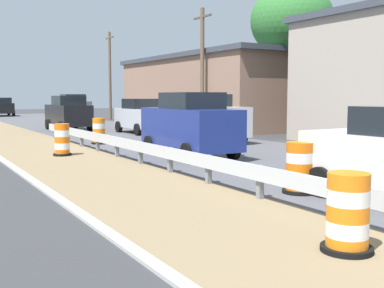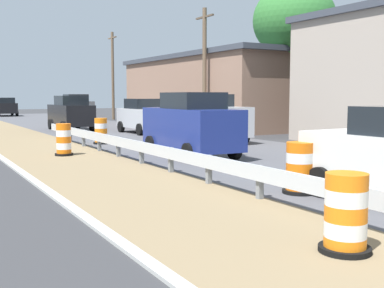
{
  "view_description": "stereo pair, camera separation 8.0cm",
  "coord_description": "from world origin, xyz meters",
  "px_view_note": "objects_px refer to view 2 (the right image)",
  "views": [
    {
      "loc": [
        -3.84,
        1.06,
        2.13
      ],
      "look_at": [
        1.53,
        10.31,
        1.06
      ],
      "focal_mm": 45.51,
      "sensor_mm": 36.0,
      "label": 1
    },
    {
      "loc": [
        -3.77,
        1.02,
        2.13
      ],
      "look_at": [
        1.53,
        10.31,
        1.06
      ],
      "focal_mm": 45.51,
      "sensor_mm": 36.0,
      "label": 2
    }
  ],
  "objects_px": {
    "traffic_barrel_far": "(101,132)",
    "traffic_barrel_mid": "(64,141)",
    "car_lead_near_lane": "(6,107)",
    "car_trailing_near_lane": "(208,118)",
    "traffic_barrel_nearest": "(346,217)",
    "utility_pole_far": "(113,74)",
    "utility_pole_mid": "(204,68)",
    "car_distant_b": "(191,125)",
    "traffic_barrel_close": "(300,170)",
    "car_distant_a": "(145,116)",
    "car_mid_far_lane": "(76,108)",
    "car_lead_far_lane": "(71,113)"
  },
  "relations": [
    {
      "from": "traffic_barrel_mid",
      "to": "car_distant_b",
      "type": "height_order",
      "value": "car_distant_b"
    },
    {
      "from": "utility_pole_far",
      "to": "car_lead_near_lane",
      "type": "bearing_deg",
      "value": 118.93
    },
    {
      "from": "traffic_barrel_nearest",
      "to": "car_lead_far_lane",
      "type": "height_order",
      "value": "car_lead_far_lane"
    },
    {
      "from": "traffic_barrel_far",
      "to": "utility_pole_mid",
      "type": "xyz_separation_m",
      "value": [
        7.39,
        3.41,
        3.16
      ]
    },
    {
      "from": "utility_pole_far",
      "to": "traffic_barrel_mid",
      "type": "bearing_deg",
      "value": -114.35
    },
    {
      "from": "traffic_barrel_nearest",
      "to": "utility_pole_far",
      "type": "distance_m",
      "value": 38.12
    },
    {
      "from": "car_mid_far_lane",
      "to": "traffic_barrel_close",
      "type": "bearing_deg",
      "value": -5.73
    },
    {
      "from": "traffic_barrel_nearest",
      "to": "traffic_barrel_far",
      "type": "bearing_deg",
      "value": 82.56
    },
    {
      "from": "traffic_barrel_far",
      "to": "traffic_barrel_nearest",
      "type": "bearing_deg",
      "value": -97.44
    },
    {
      "from": "car_lead_near_lane",
      "to": "car_distant_b",
      "type": "relative_size",
      "value": 0.93
    },
    {
      "from": "traffic_barrel_mid",
      "to": "car_lead_near_lane",
      "type": "height_order",
      "value": "car_lead_near_lane"
    },
    {
      "from": "traffic_barrel_nearest",
      "to": "car_lead_near_lane",
      "type": "bearing_deg",
      "value": 86.2
    },
    {
      "from": "car_lead_near_lane",
      "to": "utility_pole_mid",
      "type": "relative_size",
      "value": 0.62
    },
    {
      "from": "traffic_barrel_mid",
      "to": "traffic_barrel_far",
      "type": "relative_size",
      "value": 1.0
    },
    {
      "from": "utility_pole_mid",
      "to": "car_distant_b",
      "type": "bearing_deg",
      "value": -123.64
    },
    {
      "from": "car_lead_near_lane",
      "to": "car_trailing_near_lane",
      "type": "xyz_separation_m",
      "value": [
        3.48,
        -34.8,
        0.14
      ]
    },
    {
      "from": "traffic_barrel_nearest",
      "to": "utility_pole_mid",
      "type": "distance_m",
      "value": 21.82
    },
    {
      "from": "car_trailing_near_lane",
      "to": "traffic_barrel_far",
      "type": "bearing_deg",
      "value": -106.3
    },
    {
      "from": "traffic_barrel_nearest",
      "to": "utility_pole_mid",
      "type": "relative_size",
      "value": 0.15
    },
    {
      "from": "traffic_barrel_far",
      "to": "car_distant_a",
      "type": "relative_size",
      "value": 0.28
    },
    {
      "from": "traffic_barrel_far",
      "to": "utility_pole_mid",
      "type": "relative_size",
      "value": 0.16
    },
    {
      "from": "traffic_barrel_mid",
      "to": "car_lead_near_lane",
      "type": "bearing_deg",
      "value": 84.21
    },
    {
      "from": "traffic_barrel_nearest",
      "to": "utility_pole_far",
      "type": "bearing_deg",
      "value": 74.15
    },
    {
      "from": "car_distant_b",
      "to": "utility_pole_mid",
      "type": "xyz_separation_m",
      "value": [
        6.11,
        9.18,
        2.56
      ]
    },
    {
      "from": "car_mid_far_lane",
      "to": "car_distant_a",
      "type": "relative_size",
      "value": 1.1
    },
    {
      "from": "car_trailing_near_lane",
      "to": "traffic_barrel_close",
      "type": "bearing_deg",
      "value": -21.33
    },
    {
      "from": "utility_pole_mid",
      "to": "utility_pole_far",
      "type": "xyz_separation_m",
      "value": [
        0.89,
        17.12,
        0.31
      ]
    },
    {
      "from": "traffic_barrel_far",
      "to": "traffic_barrel_mid",
      "type": "bearing_deg",
      "value": -127.04
    },
    {
      "from": "traffic_barrel_mid",
      "to": "car_lead_far_lane",
      "type": "xyz_separation_m",
      "value": [
        3.76,
        12.41,
        0.54
      ]
    },
    {
      "from": "traffic_barrel_close",
      "to": "traffic_barrel_mid",
      "type": "xyz_separation_m",
      "value": [
        -2.67,
        9.25,
        0.01
      ]
    },
    {
      "from": "traffic_barrel_mid",
      "to": "car_distant_a",
      "type": "height_order",
      "value": "car_distant_a"
    },
    {
      "from": "traffic_barrel_close",
      "to": "utility_pole_far",
      "type": "bearing_deg",
      "value": 76.19
    },
    {
      "from": "car_distant_b",
      "to": "car_lead_near_lane",
      "type": "bearing_deg",
      "value": 2.25
    },
    {
      "from": "car_distant_b",
      "to": "utility_pole_mid",
      "type": "distance_m",
      "value": 11.32
    },
    {
      "from": "traffic_barrel_far",
      "to": "car_trailing_near_lane",
      "type": "distance_m",
      "value": 4.91
    },
    {
      "from": "car_distant_b",
      "to": "car_distant_a",
      "type": "bearing_deg",
      "value": -13.76
    },
    {
      "from": "car_mid_far_lane",
      "to": "car_lead_near_lane",
      "type": "bearing_deg",
      "value": -165.73
    },
    {
      "from": "car_trailing_near_lane",
      "to": "car_lead_far_lane",
      "type": "xyz_separation_m",
      "value": [
        -3.44,
        10.47,
        -0.04
      ]
    },
    {
      "from": "car_lead_far_lane",
      "to": "car_mid_far_lane",
      "type": "relative_size",
      "value": 0.99
    },
    {
      "from": "traffic_barrel_nearest",
      "to": "utility_pole_mid",
      "type": "xyz_separation_m",
      "value": [
        9.48,
        19.39,
        3.18
      ]
    },
    {
      "from": "traffic_barrel_mid",
      "to": "car_trailing_near_lane",
      "type": "xyz_separation_m",
      "value": [
        7.2,
        1.94,
        0.58
      ]
    },
    {
      "from": "traffic_barrel_mid",
      "to": "car_mid_far_lane",
      "type": "xyz_separation_m",
      "value": [
        6.93,
        22.0,
        0.6
      ]
    },
    {
      "from": "traffic_barrel_mid",
      "to": "car_mid_far_lane",
      "type": "height_order",
      "value": "car_mid_far_lane"
    },
    {
      "from": "traffic_barrel_close",
      "to": "car_lead_near_lane",
      "type": "distance_m",
      "value": 46.01
    },
    {
      "from": "car_distant_a",
      "to": "traffic_barrel_far",
      "type": "bearing_deg",
      "value": -42.57
    },
    {
      "from": "car_distant_a",
      "to": "car_mid_far_lane",
      "type": "bearing_deg",
      "value": 179.05
    },
    {
      "from": "traffic_barrel_close",
      "to": "traffic_barrel_far",
      "type": "bearing_deg",
      "value": 90.59
    },
    {
      "from": "car_lead_far_lane",
      "to": "car_distant_b",
      "type": "distance_m",
      "value": 14.81
    },
    {
      "from": "traffic_barrel_close",
      "to": "car_lead_far_lane",
      "type": "height_order",
      "value": "car_lead_far_lane"
    },
    {
      "from": "traffic_barrel_mid",
      "to": "traffic_barrel_close",
      "type": "bearing_deg",
      "value": -73.9
    }
  ]
}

